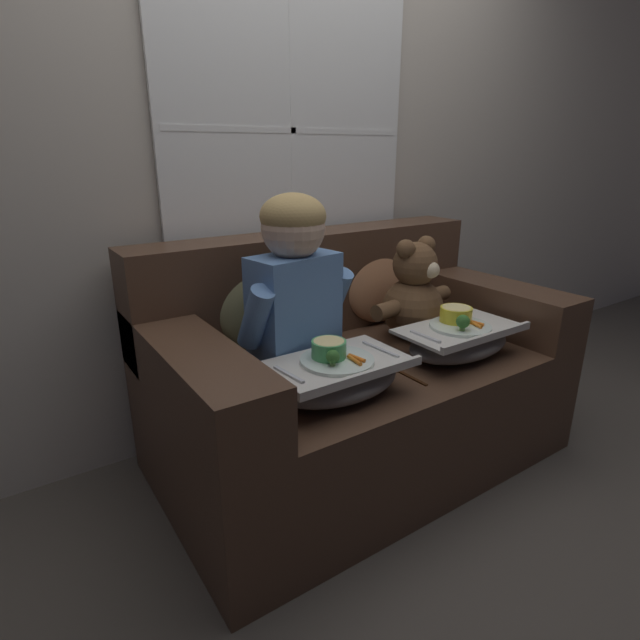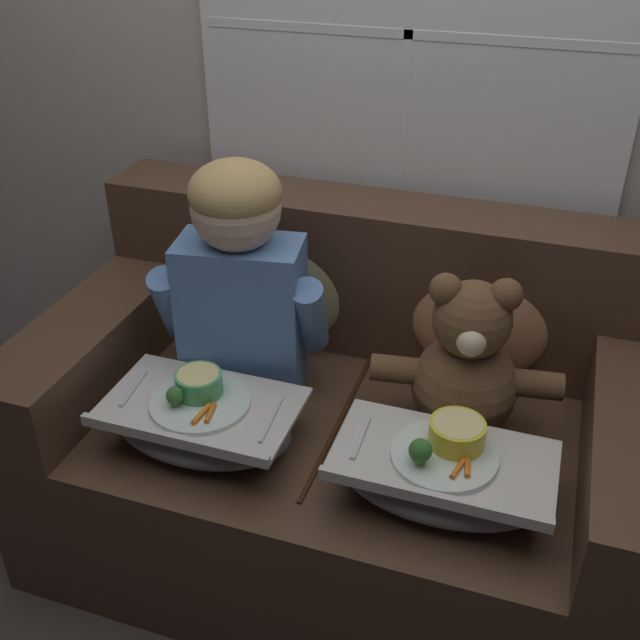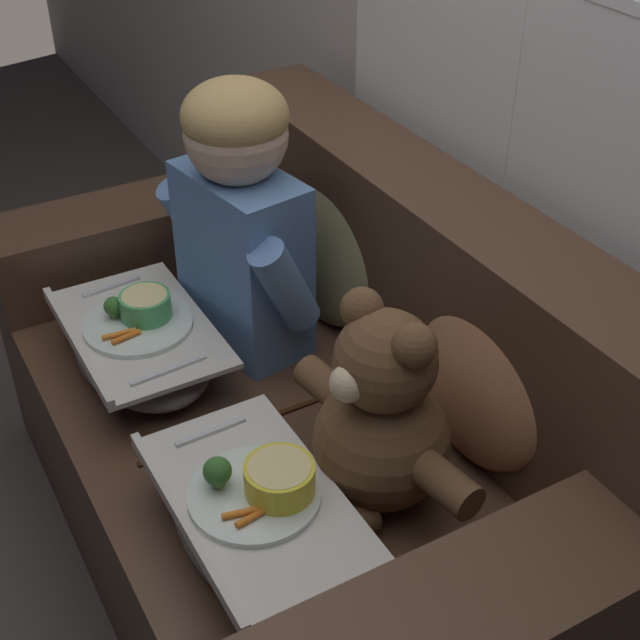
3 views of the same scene
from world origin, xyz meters
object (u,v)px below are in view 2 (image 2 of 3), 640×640
child_figure (240,271)px  lap_tray_child (202,420)px  throw_pillow_behind_teddy (482,312)px  teddy_bear (466,369)px  couch (351,435)px  lap_tray_teddy (442,474)px  throw_pillow_behind_child (277,279)px

child_figure → lap_tray_child: (-0.00, -0.26, -0.28)m
child_figure → throw_pillow_behind_teddy: bearing=22.3°
teddy_bear → throw_pillow_behind_teddy: bearing=90.2°
couch → child_figure: (-0.29, -0.03, 0.48)m
teddy_bear → lap_tray_teddy: 0.28m
throw_pillow_behind_teddy → lap_tray_child: size_ratio=0.86×
couch → child_figure: size_ratio=2.54×
lap_tray_child → lap_tray_teddy: lap_tray_teddy is taller
throw_pillow_behind_child → lap_tray_child: (-0.00, -0.50, -0.13)m
couch → lap_tray_teddy: 0.46m
throw_pillow_behind_teddy → lap_tray_child: bearing=-139.5°
child_figure → teddy_bear: 0.61m
child_figure → lap_tray_child: size_ratio=1.36×
throw_pillow_behind_teddy → teddy_bear: 0.25m
throw_pillow_behind_child → throw_pillow_behind_teddy: bearing=0.0°
throw_pillow_behind_child → lap_tray_child: 0.52m
couch → lap_tray_child: couch is taller
throw_pillow_behind_teddy → child_figure: (-0.58, -0.24, 0.15)m
child_figure → lap_tray_child: child_figure is taller
child_figure → teddy_bear: (0.59, -0.00, -0.17)m
couch → lap_tray_teddy: couch is taller
throw_pillow_behind_teddy → lap_tray_child: throw_pillow_behind_teddy is taller
couch → lap_tray_teddy: (0.29, -0.29, 0.20)m
couch → lap_tray_teddy: size_ratio=3.33×
throw_pillow_behind_child → lap_tray_child: bearing=-90.1°
throw_pillow_behind_teddy → lap_tray_teddy: bearing=-89.9°
throw_pillow_behind_child → throw_pillow_behind_teddy: 0.58m
throw_pillow_behind_child → child_figure: (0.00, -0.24, 0.15)m
couch → teddy_bear: bearing=-6.6°
teddy_bear → lap_tray_child: 0.65m
couch → teddy_bear: (0.29, -0.03, 0.31)m
lap_tray_child → throw_pillow_behind_teddy: bearing=40.5°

